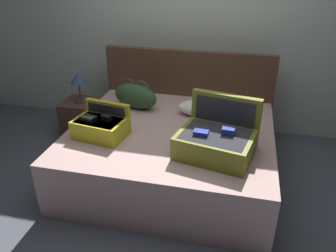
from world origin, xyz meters
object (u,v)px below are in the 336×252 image
(bed, at_px, (171,153))
(duffel_bag, at_px, (135,96))
(table_lamp, at_px, (78,79))
(nightstand, at_px, (83,118))
(hard_case_medium, at_px, (101,126))
(pillow_near_headboard, at_px, (198,108))
(hard_case_large, at_px, (217,139))

(bed, relative_size, duffel_bag, 3.50)
(duffel_bag, relative_size, table_lamp, 1.51)
(duffel_bag, bearing_deg, nightstand, 165.37)
(bed, distance_m, table_lamp, 1.44)
(bed, relative_size, hard_case_medium, 3.89)
(hard_case_medium, distance_m, nightstand, 1.15)
(duffel_bag, xyz_separation_m, nightstand, (-0.75, 0.20, -0.44))
(duffel_bag, xyz_separation_m, table_lamp, (-0.75, 0.20, 0.06))
(pillow_near_headboard, relative_size, table_lamp, 1.16)
(duffel_bag, bearing_deg, table_lamp, 165.37)
(hard_case_large, height_order, table_lamp, hard_case_large)
(nightstand, bearing_deg, pillow_near_headboard, -8.47)
(hard_case_large, relative_size, table_lamp, 1.91)
(hard_case_large, distance_m, duffel_bag, 1.18)
(pillow_near_headboard, bearing_deg, table_lamp, 171.53)
(bed, bearing_deg, duffel_bag, 139.93)
(bed, height_order, nightstand, bed)
(hard_case_medium, distance_m, duffel_bag, 0.68)
(bed, height_order, hard_case_large, hard_case_large)
(pillow_near_headboard, bearing_deg, bed, -117.57)
(pillow_near_headboard, bearing_deg, nightstand, 171.53)
(bed, xyz_separation_m, table_lamp, (-1.23, 0.60, 0.46))
(hard_case_medium, xyz_separation_m, duffel_bag, (0.11, 0.67, 0.04))
(duffel_bag, height_order, table_lamp, duffel_bag)
(duffel_bag, distance_m, table_lamp, 0.78)
(hard_case_medium, height_order, table_lamp, hard_case_medium)
(hard_case_medium, bearing_deg, bed, 33.05)
(hard_case_large, bearing_deg, bed, 156.85)
(bed, height_order, duffel_bag, duffel_bag)
(hard_case_large, bearing_deg, duffel_bag, 154.27)
(hard_case_medium, bearing_deg, table_lamp, 135.27)
(pillow_near_headboard, height_order, table_lamp, table_lamp)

